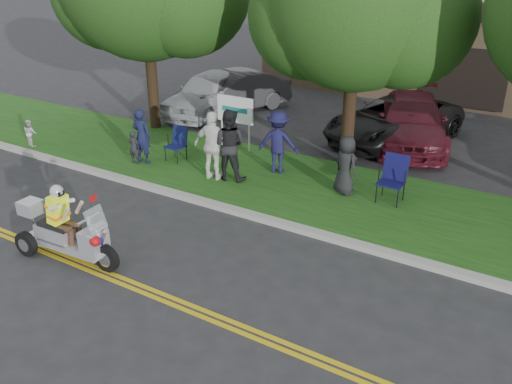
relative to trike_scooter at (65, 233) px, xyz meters
The scene contains 22 objects.
ground 2.47m from the trike_scooter, 10.33° to the left, with size 120.00×120.00×0.00m, color #28282B.
centerline_near 2.43m from the trike_scooter, ahead, with size 60.00×0.10×0.01m, color gold.
centerline_far 2.43m from the trike_scooter, ahead, with size 60.00×0.10×0.01m, color gold.
curb 4.24m from the trike_scooter, 55.82° to the left, with size 60.00×0.25×0.12m, color #A8A89E.
grass_verge 6.13m from the trike_scooter, 67.23° to the left, with size 60.00×4.00×0.10m, color #1A4512.
commercial_building 19.95m from the trike_scooter, 77.33° to the left, with size 18.00×8.20×4.00m.
tree_mid 9.07m from the trike_scooter, 69.16° to the left, with size 5.88×4.80×7.05m.
business_sign 7.09m from the trike_scooter, 94.36° to the left, with size 1.25×0.06×1.75m.
trike_scooter is the anchor object (origin of this frame).
lawn_chair_a 5.59m from the trike_scooter, 105.18° to the left, with size 0.53×0.55×0.98m.
lawn_chair_b 7.64m from the trike_scooter, 51.13° to the left, with size 0.61×0.64×1.15m.
spectator_adult_left 5.16m from the trike_scooter, 114.99° to the left, with size 0.58×0.38×1.59m, color #141737.
spectator_adult_mid 5.03m from the trike_scooter, 82.68° to the left, with size 0.94×0.73×1.92m, color black.
spectator_adult_right 4.78m from the trike_scooter, 86.66° to the left, with size 1.09×0.45×1.85m, color white.
spectator_chair_a 6.27m from the trike_scooter, 76.17° to the left, with size 1.12×0.65×1.74m, color #17163E.
spectator_chair_b 6.78m from the trike_scooter, 57.50° to the left, with size 0.74×0.48×1.51m, color black.
child_left 5.07m from the trike_scooter, 117.52° to the left, with size 0.35×0.23×0.97m, color black.
child_right 7.27m from the trike_scooter, 147.57° to the left, with size 0.41×0.32×0.85m, color beige.
parked_car_far_left 10.73m from the trike_scooter, 110.18° to the left, with size 1.89×4.71×1.60m, color silver.
parked_car_left 11.22m from the trike_scooter, 106.24° to the left, with size 1.59×4.56×1.50m, color #2E2E30.
parked_car_mid 11.04m from the trike_scooter, 72.80° to the left, with size 2.34×5.07×1.41m, color black.
parked_car_right 11.33m from the trike_scooter, 70.38° to the left, with size 2.09×5.14×1.49m, color #52131F.
Camera 1 is at (5.94, -6.57, 5.83)m, focal length 38.00 mm.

